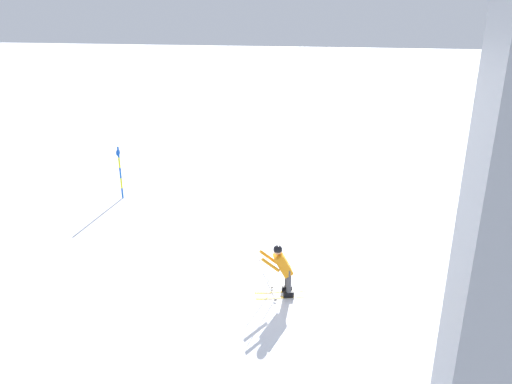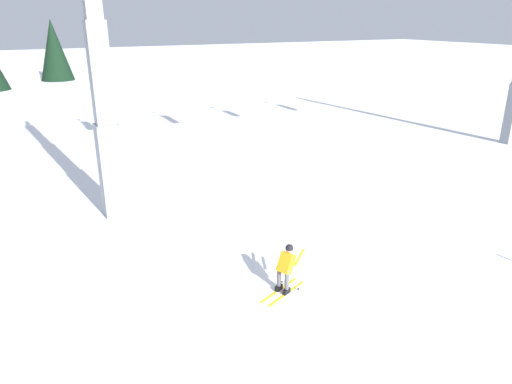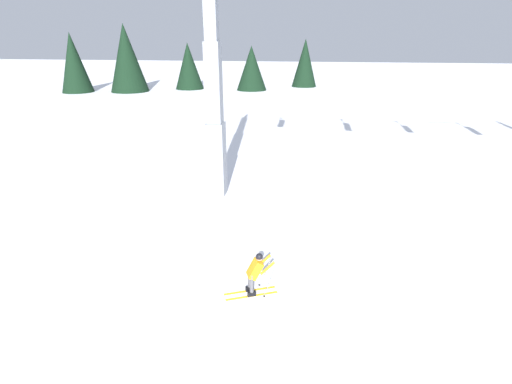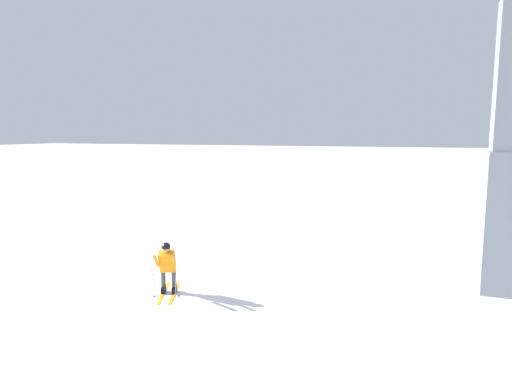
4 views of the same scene
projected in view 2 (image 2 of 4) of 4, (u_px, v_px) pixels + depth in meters
The scene contains 3 objects.
ground_plane at pixel (325, 305), 13.86m from camera, with size 260.00×260.00×0.00m, color white.
skier_carving_main at pixel (286, 265), 14.34m from camera, with size 1.80×1.14×1.65m.
lift_tower_near at pixel (103, 95), 18.44m from camera, with size 0.90×3.02×12.37m.
Camera 2 is at (-7.34, -9.48, 7.97)m, focal length 33.05 mm.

